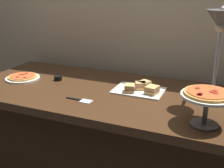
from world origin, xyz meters
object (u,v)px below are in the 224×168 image
Objects in this scene: sandwich_platter at (141,89)px; sauce_cup_near at (58,78)px; serving_spatula at (80,100)px; heat_lamp at (220,31)px; pizza_plate_center at (207,98)px; pizza_plate_front at (23,77)px.

sandwich_platter reaches higher than sauce_cup_near.
serving_spatula is (0.33, -0.27, -0.01)m from sauce_cup_near.
heat_lamp reaches higher than sandwich_platter.
serving_spatula is (-0.71, 0.04, -0.14)m from pizza_plate_center.
sauce_cup_near is 0.34× the size of serving_spatula.
pizza_plate_front is 0.27m from sauce_cup_near.
pizza_plate_front is 1.45× the size of serving_spatula.
sauce_cup_near is at bearing -179.43° from sandwich_platter.
pizza_plate_front is at bearing -163.50° from sauce_cup_near.
sandwich_platter reaches higher than serving_spatula.
pizza_plate_front is 4.30× the size of sauce_cup_near.
heat_lamp reaches higher than sauce_cup_near.
pizza_plate_center reaches higher than sauce_cup_near.
heat_lamp is 1.13m from sauce_cup_near.
heat_lamp is 0.59m from sandwich_platter.
sandwich_platter is at bearing 0.57° from sauce_cup_near.
serving_spatula is at bearing -39.36° from sauce_cup_near.
sandwich_platter is (-0.43, 0.04, -0.40)m from heat_lamp.
sauce_cup_near is at bearing 16.50° from pizza_plate_front.
pizza_plate_front is at bearing -178.19° from heat_lamp.
sandwich_platter is 1.88× the size of serving_spatula.
pizza_plate_center is at bearing -2.82° from serving_spatula.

